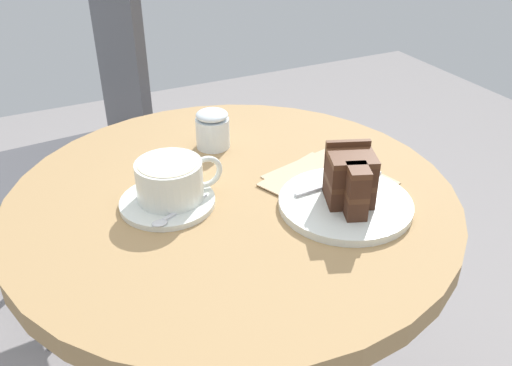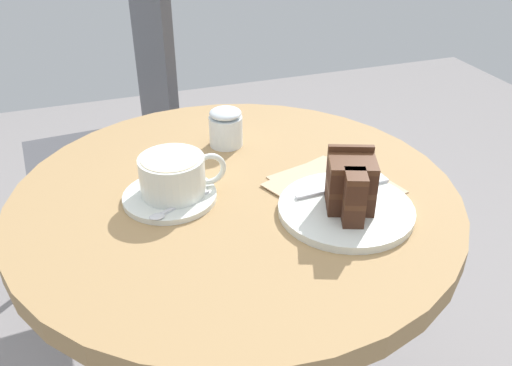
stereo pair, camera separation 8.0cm
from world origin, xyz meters
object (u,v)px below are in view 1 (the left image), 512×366
Objects in this scene: cake_plate at (345,204)px; fork at (348,179)px; teaspoon at (174,214)px; sugar_pot at (213,129)px; saucer at (168,202)px; coffee_cup at (171,179)px; cafe_chair at (97,130)px; cake_slice at (351,179)px; napkin at (326,181)px.

fork reaches higher than cake_plate.
sugar_pot reaches higher than teaspoon.
fork is (0.27, -0.08, 0.01)m from saucer.
saucer is at bearing -121.19° from teaspoon.
coffee_cup is 0.15× the size of cafe_chair.
cake_slice is at bearing 11.87° from cafe_chair.
napkin is 0.24× the size of cafe_chair.
teaspoon is 1.38× the size of sugar_pot.
teaspoon is at bearing -5.26° from cafe_chair.
cafe_chair is at bearing -116.79° from teaspoon.
coffee_cup is 0.63× the size of napkin.
cafe_chair is 12.74× the size of sugar_pot.
coffee_cup is at bearing -4.15° from cafe_chair.
fork reaches higher than teaspoon.
teaspoon is 0.26m from cake_slice.
cake_plate is (0.24, -0.08, -0.01)m from teaspoon.
fork is at bearing 56.88° from cake_slice.
cake_plate is (0.23, -0.13, -0.03)m from coffee_cup.
saucer is 2.02× the size of sugar_pot.
cafe_chair is (-0.27, 0.75, -0.18)m from fork.
cake_slice is (0.23, -0.13, 0.01)m from coffee_cup.
cake_plate is 0.94× the size of napkin.
teaspoon is (-0.00, -0.04, 0.01)m from saucer.
saucer is 0.67× the size of napkin.
napkin is at bearing -11.16° from saucer.
napkin is (0.24, -0.05, -0.04)m from coffee_cup.
cake_slice is (0.24, -0.13, 0.05)m from saucer.
cake_slice is at bearing -28.37° from saucer.
saucer is 0.27m from cake_plate.
saucer reaches higher than napkin.
coffee_cup reaches higher than saucer.
coffee_cup reaches higher than cake_plate.
coffee_cup is at bearing -131.77° from teaspoon.
cafe_chair is (-0.24, 0.72, -0.17)m from napkin.
sugar_pot is (-0.11, 0.28, -0.02)m from cake_slice.
coffee_cup is 0.86× the size of fork.
sugar_pot is (-0.14, 0.23, 0.02)m from fork.
coffee_cup is at bearing 151.04° from cake_plate.
saucer is at bearing -4.96° from cafe_chair.
saucer is 0.05m from teaspoon.
teaspoon is 0.24m from sugar_pot.
saucer is 0.04m from coffee_cup.
cake_plate is 0.05m from cake_slice.
cake_plate reaches higher than napkin.
cake_slice reaches higher than teaspoon.
napkin is (0.25, -0.05, -0.00)m from saucer.
napkin is (0.01, 0.08, -0.05)m from cake_slice.
cake_plate is at bearing -99.89° from napkin.
cake_plate is 0.84m from cafe_chair.
coffee_cup reaches higher than fork.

